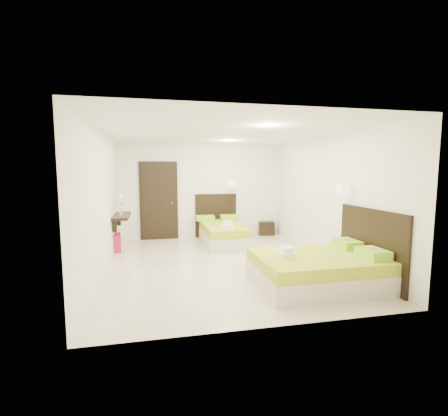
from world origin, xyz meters
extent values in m
plane|color=beige|center=(0.00, 0.00, 0.00)|extent=(5.50, 5.50, 0.00)
cube|color=beige|center=(0.38, 1.77, 0.16)|extent=(0.98, 1.95, 0.31)
cube|color=#95A91B|center=(0.38, 1.77, 0.41)|extent=(0.97, 1.93, 0.20)
cube|color=black|center=(0.38, 2.72, 0.61)|extent=(1.17, 0.05, 1.22)
cube|color=#96D927|center=(0.04, 2.51, 0.58)|extent=(0.49, 0.33, 0.14)
cylinder|color=#EE3877|center=(0.04, 2.51, 0.65)|extent=(0.12, 0.12, 0.00)
cube|color=#96D927|center=(0.73, 2.51, 0.58)|extent=(0.49, 0.33, 0.14)
cylinder|color=#EE3877|center=(0.73, 2.51, 0.65)|extent=(0.12, 0.12, 0.00)
cube|color=white|center=(0.38, 1.24, 0.55)|extent=(0.29, 0.21, 0.08)
cube|color=white|center=(0.38, 1.24, 0.63)|extent=(0.22, 0.16, 0.08)
cube|color=beige|center=(0.82, 2.57, 1.51)|extent=(0.18, 0.18, 0.20)
cylinder|color=#2D2116|center=(0.82, 2.65, 1.51)|extent=(0.03, 0.16, 0.03)
cube|color=beige|center=(1.25, -1.56, 0.16)|extent=(1.99, 1.49, 0.32)
cube|color=#95A91B|center=(1.25, -1.56, 0.42)|extent=(1.97, 1.48, 0.20)
cube|color=black|center=(2.22, -1.56, 0.62)|extent=(0.05, 1.69, 1.25)
cube|color=#96D927|center=(2.00, -1.91, 0.59)|extent=(0.34, 0.50, 0.14)
cylinder|color=#EE3877|center=(2.00, -1.91, 0.66)|extent=(0.12, 0.12, 0.00)
cube|color=#96D927|center=(2.00, -1.22, 0.59)|extent=(0.34, 0.50, 0.14)
cylinder|color=#EE3877|center=(2.00, -1.22, 0.66)|extent=(0.12, 0.12, 0.00)
cube|color=white|center=(0.71, -1.56, 0.56)|extent=(0.22, 0.30, 0.08)
cube|color=white|center=(0.71, -1.56, 0.64)|extent=(0.16, 0.22, 0.08)
cube|color=beige|center=(2.07, -0.94, 1.54)|extent=(0.18, 0.18, 0.20)
cylinder|color=#2D2116|center=(2.15, -0.94, 1.54)|extent=(0.16, 0.03, 0.03)
cube|color=black|center=(1.88, 2.69, 0.20)|extent=(0.49, 0.45, 0.40)
cube|color=#A2153A|center=(-2.31, 1.49, 0.21)|extent=(0.46, 0.46, 0.41)
cube|color=black|center=(-1.20, 2.71, 1.05)|extent=(1.02, 0.06, 2.14)
cube|color=black|center=(-1.20, 2.67, 1.05)|extent=(0.88, 0.04, 2.06)
cylinder|color=silver|center=(-0.85, 2.64, 1.00)|extent=(0.03, 0.10, 0.03)
cube|color=black|center=(-2.08, 1.60, 0.82)|extent=(0.35, 1.20, 0.06)
cube|color=black|center=(-2.19, 1.15, 0.67)|extent=(0.10, 0.04, 0.30)
cube|color=black|center=(-2.19, 2.05, 0.67)|extent=(0.10, 0.04, 0.30)
cylinder|color=silver|center=(-2.08, 1.45, 0.86)|extent=(0.10, 0.10, 0.02)
cylinder|color=silver|center=(-2.08, 1.45, 0.98)|extent=(0.02, 0.02, 0.22)
cone|color=silver|center=(-2.08, 1.45, 1.11)|extent=(0.07, 0.07, 0.04)
cylinder|color=white|center=(-2.08, 1.45, 1.20)|extent=(0.02, 0.02, 0.15)
sphere|color=#FFB23F|center=(-2.08, 1.45, 1.29)|extent=(0.02, 0.02, 0.02)
cylinder|color=silver|center=(-2.08, 1.75, 0.86)|extent=(0.10, 0.10, 0.02)
cylinder|color=silver|center=(-2.08, 1.75, 0.98)|extent=(0.02, 0.02, 0.22)
cone|color=silver|center=(-2.08, 1.75, 1.11)|extent=(0.07, 0.07, 0.04)
cylinder|color=white|center=(-2.08, 1.75, 1.20)|extent=(0.02, 0.02, 0.15)
sphere|color=#FFB23F|center=(-2.08, 1.75, 1.29)|extent=(0.02, 0.02, 0.02)
camera|label=1|loc=(-1.31, -6.25, 1.87)|focal=26.00mm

